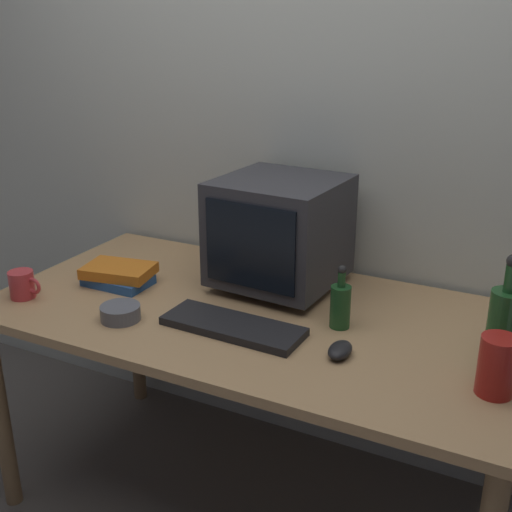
# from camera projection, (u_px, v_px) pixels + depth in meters

# --- Properties ---
(ground_plane) EXTENTS (6.00, 6.00, 0.00)m
(ground_plane) POSITION_uv_depth(u_px,v_px,m) (256.00, 503.00, 2.23)
(ground_plane) COLOR #56514C
(back_wall) EXTENTS (4.00, 0.08, 2.50)m
(back_wall) POSITION_uv_depth(u_px,v_px,m) (319.00, 126.00, 2.21)
(back_wall) COLOR beige
(back_wall) RESTS_ON ground
(desk) EXTENTS (1.66, 0.86, 0.75)m
(desk) POSITION_uv_depth(u_px,v_px,m) (256.00, 333.00, 2.00)
(desk) COLOR tan
(desk) RESTS_ON ground
(crt_monitor) EXTENTS (0.40, 0.41, 0.37)m
(crt_monitor) POSITION_uv_depth(u_px,v_px,m) (280.00, 232.00, 2.08)
(crt_monitor) COLOR #333338
(crt_monitor) RESTS_ON desk
(keyboard) EXTENTS (0.42, 0.16, 0.02)m
(keyboard) POSITION_uv_depth(u_px,v_px,m) (232.00, 326.00, 1.84)
(keyboard) COLOR black
(keyboard) RESTS_ON desk
(computer_mouse) EXTENTS (0.06, 0.10, 0.04)m
(computer_mouse) POSITION_uv_depth(u_px,v_px,m) (340.00, 350.00, 1.70)
(computer_mouse) COLOR black
(computer_mouse) RESTS_ON desk
(bottle_tall) EXTENTS (0.09, 0.09, 0.30)m
(bottle_tall) POSITION_uv_depth(u_px,v_px,m) (504.00, 324.00, 1.63)
(bottle_tall) COLOR #1E4C23
(bottle_tall) RESTS_ON desk
(bottle_short) EXTENTS (0.06, 0.06, 0.19)m
(bottle_short) POSITION_uv_depth(u_px,v_px,m) (340.00, 304.00, 1.84)
(bottle_short) COLOR #1E4C23
(bottle_short) RESTS_ON desk
(book_stack) EXTENTS (0.25, 0.19, 0.07)m
(book_stack) POSITION_uv_depth(u_px,v_px,m) (119.00, 275.00, 2.15)
(book_stack) COLOR #28569E
(book_stack) RESTS_ON desk
(mug) EXTENTS (0.12, 0.08, 0.09)m
(mug) POSITION_uv_depth(u_px,v_px,m) (23.00, 285.00, 2.05)
(mug) COLOR #CC383D
(mug) RESTS_ON desk
(cd_spindle) EXTENTS (0.12, 0.12, 0.04)m
(cd_spindle) POSITION_uv_depth(u_px,v_px,m) (120.00, 313.00, 1.90)
(cd_spindle) COLOR #595B66
(cd_spindle) RESTS_ON desk
(metal_canister) EXTENTS (0.09, 0.09, 0.15)m
(metal_canister) POSITION_uv_depth(u_px,v_px,m) (497.00, 366.00, 1.51)
(metal_canister) COLOR #A51E19
(metal_canister) RESTS_ON desk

